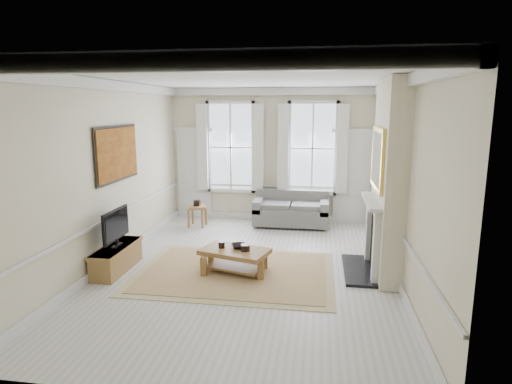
% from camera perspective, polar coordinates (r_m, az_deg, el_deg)
% --- Properties ---
extents(floor, '(7.20, 7.20, 0.00)m').
position_cam_1_polar(floor, '(7.95, -1.06, -10.24)').
color(floor, '#B7B5AD').
rests_on(floor, ground).
extents(ceiling, '(7.20, 7.20, 0.00)m').
position_cam_1_polar(ceiling, '(7.42, -1.16, 15.01)').
color(ceiling, white).
rests_on(ceiling, back_wall).
extents(back_wall, '(5.20, 0.00, 5.20)m').
position_cam_1_polar(back_wall, '(11.04, 2.04, 4.91)').
color(back_wall, beige).
rests_on(back_wall, floor).
extents(left_wall, '(0.00, 7.20, 7.20)m').
position_cam_1_polar(left_wall, '(8.34, -19.02, 2.26)').
color(left_wall, beige).
rests_on(left_wall, floor).
extents(right_wall, '(0.00, 7.20, 7.20)m').
position_cam_1_polar(right_wall, '(7.52, 18.83, 1.36)').
color(right_wall, beige).
rests_on(right_wall, floor).
extents(window_left, '(1.26, 0.20, 2.20)m').
position_cam_1_polar(window_left, '(11.14, -3.38, 5.98)').
color(window_left, '#B2BCC6').
rests_on(window_left, back_wall).
extents(window_right, '(1.26, 0.20, 2.20)m').
position_cam_1_polar(window_right, '(10.90, 7.54, 5.79)').
color(window_right, '#B2BCC6').
rests_on(window_right, back_wall).
extents(door_left, '(0.90, 0.08, 2.30)m').
position_cam_1_polar(door_left, '(11.48, -8.22, 2.27)').
color(door_left, silver).
rests_on(door_left, floor).
extents(door_right, '(0.90, 0.08, 2.30)m').
position_cam_1_polar(door_right, '(11.03, 12.64, 1.75)').
color(door_right, silver).
rests_on(door_right, floor).
extents(painting, '(0.05, 1.66, 1.06)m').
position_cam_1_polar(painting, '(8.54, -18.01, 4.89)').
color(painting, '#A4691C').
rests_on(painting, left_wall).
extents(chimney_breast, '(0.35, 1.70, 3.38)m').
position_cam_1_polar(chimney_breast, '(7.69, 17.29, 1.66)').
color(chimney_breast, beige).
rests_on(chimney_breast, floor).
extents(hearth, '(0.55, 1.50, 0.05)m').
position_cam_1_polar(hearth, '(8.07, 13.56, -10.06)').
color(hearth, black).
rests_on(hearth, floor).
extents(fireplace, '(0.21, 1.45, 1.33)m').
position_cam_1_polar(fireplace, '(7.87, 15.25, -5.26)').
color(fireplace, silver).
rests_on(fireplace, floor).
extents(mirror, '(0.06, 1.26, 1.06)m').
position_cam_1_polar(mirror, '(7.61, 15.84, 4.31)').
color(mirror, gold).
rests_on(mirror, chimney_breast).
extents(sofa, '(1.83, 0.89, 0.86)m').
position_cam_1_polar(sofa, '(10.74, 4.70, -2.58)').
color(sofa, '#60615E').
rests_on(sofa, floor).
extents(side_table, '(0.54, 0.54, 0.52)m').
position_cam_1_polar(side_table, '(10.70, -7.85, -2.39)').
color(side_table, brown).
rests_on(side_table, floor).
extents(rug, '(3.50, 2.60, 0.02)m').
position_cam_1_polar(rug, '(7.79, -2.82, -10.62)').
color(rug, '#A57F55').
rests_on(rug, floor).
extents(coffee_table, '(1.31, 0.98, 0.44)m').
position_cam_1_polar(coffee_table, '(7.67, -2.84, -8.22)').
color(coffee_table, brown).
rests_on(coffee_table, rug).
extents(ceramic_pot_a, '(0.11, 0.11, 0.11)m').
position_cam_1_polar(ceramic_pot_a, '(7.73, -4.61, -7.03)').
color(ceramic_pot_a, black).
rests_on(ceramic_pot_a, coffee_table).
extents(ceramic_pot_b, '(0.16, 0.16, 0.11)m').
position_cam_1_polar(ceramic_pot_b, '(7.55, -1.43, -7.44)').
color(ceramic_pot_b, black).
rests_on(ceramic_pot_b, coffee_table).
extents(bowl, '(0.35, 0.35, 0.07)m').
position_cam_1_polar(bowl, '(7.72, -2.34, -7.20)').
color(bowl, black).
rests_on(bowl, coffee_table).
extents(tv_stand, '(0.41, 1.28, 0.46)m').
position_cam_1_polar(tv_stand, '(8.21, -18.06, -8.41)').
color(tv_stand, brown).
rests_on(tv_stand, floor).
extents(tv, '(0.08, 0.90, 0.68)m').
position_cam_1_polar(tv, '(8.02, -18.19, -4.22)').
color(tv, black).
rests_on(tv, tv_stand).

